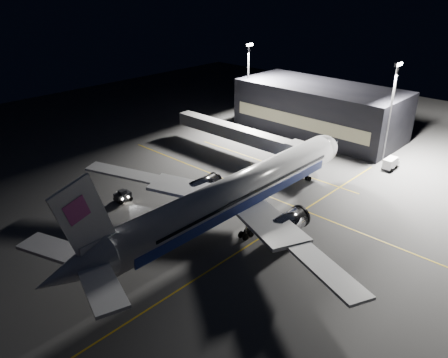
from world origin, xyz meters
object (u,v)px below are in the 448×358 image
safety_cone_b (203,203)px  jet_bridge (243,135)px  floodlight_mast_south (392,104)px  safety_cone_c (196,185)px  floodlight_mast_north (248,77)px  service_truck (391,163)px  airliner (234,194)px  baggage_tug (123,196)px  safety_cone_a (206,217)px

safety_cone_b → jet_bridge: bearing=24.4°
jet_bridge → floodlight_mast_south: floodlight_mast_south is taller
jet_bridge → safety_cone_c: 19.00m
safety_cone_b → safety_cone_c: bearing=55.5°
floodlight_mast_north → floodlight_mast_south: 38.00m
floodlight_mast_south → service_truck: size_ratio=4.49×
jet_bridge → floodlight_mast_south: (18.00, -24.07, 7.79)m
floodlight_mast_south → service_truck: floodlight_mast_south is taller
airliner → baggage_tug: airliner is taller
floodlight_mast_north → baggage_tug: bearing=-165.4°
service_truck → safety_cone_c: service_truck is taller
airliner → floodlight_mast_north: floodlight_mast_north is taller
floodlight_mast_north → baggage_tug: 51.69m
baggage_tug → safety_cone_a: bearing=-66.6°
floodlight_mast_north → safety_cone_b: 48.33m
floodlight_mast_south → safety_cone_c: size_ratio=32.16×
baggage_tug → safety_cone_b: baggage_tug is taller
airliner → baggage_tug: 21.18m
floodlight_mast_north → service_truck: 42.67m
baggage_tug → safety_cone_c: baggage_tug is taller
service_truck → safety_cone_b: 40.92m
floodlight_mast_south → service_truck: (-3.02, -3.08, -11.12)m
baggage_tug → safety_cone_b: 14.18m
safety_cone_a → jet_bridge: bearing=29.1°
floodlight_mast_south → service_truck: 11.92m
service_truck → floodlight_mast_north: bearing=86.0°
airliner → jet_bridge: size_ratio=1.79×
floodlight_mast_north → baggage_tug: floodlight_mast_north is taller
service_truck → baggage_tug: service_truck is taller
baggage_tug → airliner: bearing=-64.5°
baggage_tug → safety_cone_b: bearing=-49.0°
airliner → jet_bridge: bearing=38.0°
jet_bridge → floodlight_mast_north: size_ratio=1.66×
service_truck → safety_cone_b: bearing=155.5°
service_truck → safety_cone_c: 40.33m
jet_bridge → safety_cone_c: (-18.06, -4.06, -4.26)m
floodlight_mast_south → safety_cone_a: size_ratio=34.24×
jet_bridge → safety_cone_a: (-25.29, -14.06, -4.28)m
airliner → safety_cone_c: airliner is taller
airliner → service_truck: airliner is taller
airliner → safety_cone_c: 15.64m
airliner → floodlight_mast_south: (41.08, -6.01, 7.21)m
floodlight_mast_north → safety_cone_b: size_ratio=30.42×
safety_cone_b → service_truck: bearing=-24.7°
safety_cone_c → service_truck: bearing=-34.9°
safety_cone_b → safety_cone_c: safety_cone_b is taller
jet_bridge → floodlight_mast_north: 24.06m
floodlight_mast_north → service_truck: bearing=-94.2°
jet_bridge → floodlight_mast_north: bearing=37.7°
service_truck → safety_cone_c: (-33.05, 23.10, -0.93)m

